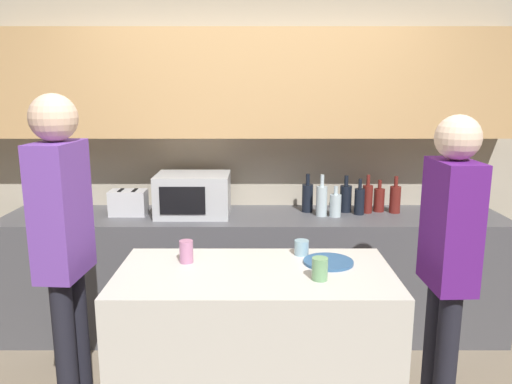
% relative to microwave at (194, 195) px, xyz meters
% --- Properties ---
extents(back_wall, '(6.40, 0.40, 2.70)m').
position_rel_microwave_xyz_m(back_wall, '(0.44, 0.26, 0.49)').
color(back_wall, '#B2A893').
rests_on(back_wall, ground_plane).
extents(back_counter, '(3.60, 0.62, 0.90)m').
position_rel_microwave_xyz_m(back_counter, '(0.44, -0.01, -0.60)').
color(back_counter, '#4C4C51').
rests_on(back_counter, ground_plane).
extents(kitchen_island, '(1.38, 0.70, 0.91)m').
position_rel_microwave_xyz_m(kitchen_island, '(0.45, -1.14, -0.59)').
color(kitchen_island, beige).
rests_on(kitchen_island, ground_plane).
extents(microwave, '(0.52, 0.39, 0.30)m').
position_rel_microwave_xyz_m(microwave, '(0.00, 0.00, 0.00)').
color(microwave, '#B7BABC').
rests_on(microwave, back_counter).
extents(toaster, '(0.26, 0.16, 0.18)m').
position_rel_microwave_xyz_m(toaster, '(-0.47, 0.00, -0.06)').
color(toaster, silver).
rests_on(toaster, back_counter).
extents(potted_plant, '(0.14, 0.14, 0.39)m').
position_rel_microwave_xyz_m(potted_plant, '(1.91, 0.00, 0.05)').
color(potted_plant, '#333D4C').
rests_on(potted_plant, back_counter).
extents(bottle_0, '(0.08, 0.08, 0.28)m').
position_rel_microwave_xyz_m(bottle_0, '(0.83, 0.09, -0.04)').
color(bottle_0, black).
rests_on(bottle_0, back_counter).
extents(bottle_1, '(0.08, 0.08, 0.30)m').
position_rel_microwave_xyz_m(bottle_1, '(0.92, -0.03, -0.03)').
color(bottle_1, silver).
rests_on(bottle_1, back_counter).
extents(bottle_2, '(0.08, 0.08, 0.22)m').
position_rel_microwave_xyz_m(bottle_2, '(1.02, -0.05, -0.07)').
color(bottle_2, silver).
rests_on(bottle_2, back_counter).
extents(bottle_3, '(0.09, 0.09, 0.27)m').
position_rel_microwave_xyz_m(bottle_3, '(1.11, 0.09, -0.05)').
color(bottle_3, black).
rests_on(bottle_3, back_counter).
extents(bottle_4, '(0.07, 0.07, 0.26)m').
position_rel_microwave_xyz_m(bottle_4, '(1.20, 0.02, -0.05)').
color(bottle_4, black).
rests_on(bottle_4, back_counter).
extents(bottle_5, '(0.08, 0.08, 0.28)m').
position_rel_microwave_xyz_m(bottle_5, '(1.27, 0.06, -0.04)').
color(bottle_5, maroon).
rests_on(bottle_5, back_counter).
extents(bottle_6, '(0.08, 0.08, 0.24)m').
position_rel_microwave_xyz_m(bottle_6, '(1.36, 0.11, -0.06)').
color(bottle_6, maroon).
rests_on(bottle_6, back_counter).
extents(bottle_7, '(0.08, 0.08, 0.27)m').
position_rel_microwave_xyz_m(bottle_7, '(1.47, 0.06, -0.05)').
color(bottle_7, maroon).
rests_on(bottle_7, back_counter).
extents(plate_on_island, '(0.26, 0.26, 0.01)m').
position_rel_microwave_xyz_m(plate_on_island, '(0.83, -1.03, -0.13)').
color(plate_on_island, '#2D5684').
rests_on(plate_on_island, kitchen_island).
extents(cup_0, '(0.07, 0.07, 0.12)m').
position_rel_microwave_xyz_m(cup_0, '(0.09, -1.02, -0.08)').
color(cup_0, '#B7749A').
rests_on(cup_0, kitchen_island).
extents(cup_1, '(0.08, 0.08, 0.08)m').
position_rel_microwave_xyz_m(cup_1, '(0.70, -0.90, -0.10)').
color(cup_1, '#8AB0BF').
rests_on(cup_1, kitchen_island).
extents(cup_2, '(0.08, 0.08, 0.11)m').
position_rel_microwave_xyz_m(cup_2, '(0.75, -1.26, -0.09)').
color(cup_2, '#6EA36D').
rests_on(cup_2, kitchen_island).
extents(person_left, '(0.23, 0.35, 1.78)m').
position_rel_microwave_xyz_m(person_left, '(-0.53, -1.07, 0.02)').
color(person_left, black).
rests_on(person_left, ground_plane).
extents(person_center, '(0.22, 0.35, 1.68)m').
position_rel_microwave_xyz_m(person_center, '(1.42, -1.11, -0.04)').
color(person_center, black).
rests_on(person_center, ground_plane).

